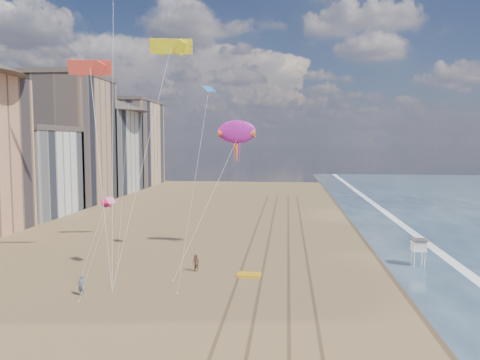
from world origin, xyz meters
name	(u,v)px	position (x,y,z in m)	size (l,w,h in m)	color
ground	(229,355)	(0.00, 0.00, 0.00)	(260.00, 260.00, 0.00)	brown
wet_sand	(391,237)	(19.00, 40.00, 0.00)	(260.00, 260.00, 0.00)	#42301E
foam	(420,238)	(23.20, 40.00, 0.00)	(260.00, 260.00, 0.00)	white
tracks	(277,251)	(2.55, 30.00, 0.01)	(7.68, 120.00, 0.01)	brown
buildings	(54,144)	(-45.73, 65.59, 13.55)	(34.72, 131.35, 29.00)	#C6B284
lifeguard_stand	(419,246)	(18.64, 24.09, 2.39)	(1.72, 1.72, 3.10)	silver
grounded_kite	(249,275)	(-0.15, 18.23, 0.14)	(2.49, 1.58, 0.28)	#F8A614
show_kite	(237,132)	(-2.49, 28.02, 15.28)	(4.92, 6.72, 19.61)	#A1188B
kite_flyer_a	(81,286)	(-14.96, 10.50, 0.95)	(0.70, 0.46, 1.91)	slate
kite_flyer_b	(196,263)	(-6.02, 19.28, 0.96)	(0.93, 0.73, 1.92)	brown
parafoils	(127,1)	(-14.85, 24.29, 30.35)	(12.38, 8.10, 19.93)	black
small_kites	(149,138)	(-12.12, 22.94, 14.51)	(13.24, 11.63, 13.56)	pink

